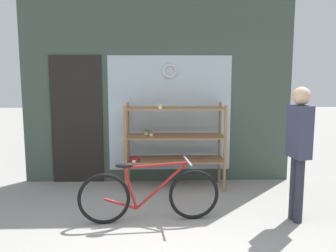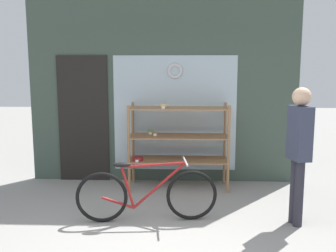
# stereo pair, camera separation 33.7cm
# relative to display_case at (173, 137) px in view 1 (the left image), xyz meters

# --- Properties ---
(storefront_facade) EXTENTS (4.44, 0.13, 3.88)m
(storefront_facade) POSITION_rel_display_case_xyz_m (-0.28, 0.41, 1.06)
(storefront_facade) COLOR #3D4C42
(storefront_facade) RESTS_ON ground_plane
(display_case) EXTENTS (1.55, 0.54, 1.36)m
(display_case) POSITION_rel_display_case_xyz_m (0.00, 0.00, 0.00)
(display_case) COLOR #8E6642
(display_case) RESTS_ON ground_plane
(bicycle) EXTENTS (1.75, 0.46, 0.77)m
(bicycle) POSITION_rel_display_case_xyz_m (-0.35, -1.36, -0.47)
(bicycle) COLOR black
(bicycle) RESTS_ON ground_plane
(pedestrian) EXTENTS (0.23, 0.35, 1.67)m
(pedestrian) POSITION_rel_display_case_xyz_m (1.47, -1.38, 0.17)
(pedestrian) COLOR #282833
(pedestrian) RESTS_ON ground_plane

